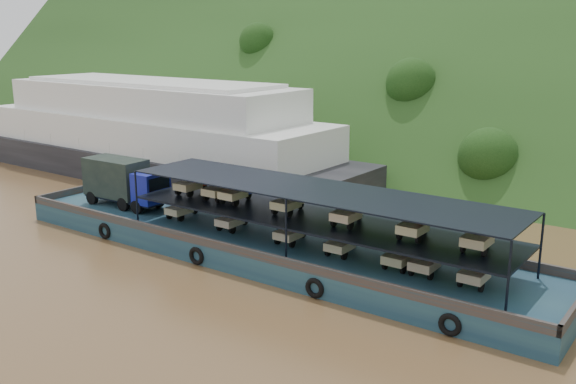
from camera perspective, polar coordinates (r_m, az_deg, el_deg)
The scene contains 4 objects.
ground at distance 37.20m, azimuth -0.20°, elevation -6.14°, with size 160.00×160.00×0.00m, color brown.
hillside at distance 68.66m, azimuth 17.74°, elevation 2.60°, with size 140.00×28.00×28.00m, color #1E3B15.
cargo_barge at distance 38.24m, azimuth -3.16°, elevation -3.83°, with size 35.00×7.18×4.54m.
passenger_ferry at distance 60.17m, azimuth -12.04°, elevation 5.05°, with size 42.81×11.10×8.65m.
Camera 1 is at (20.51, -28.26, 12.84)m, focal length 40.00 mm.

